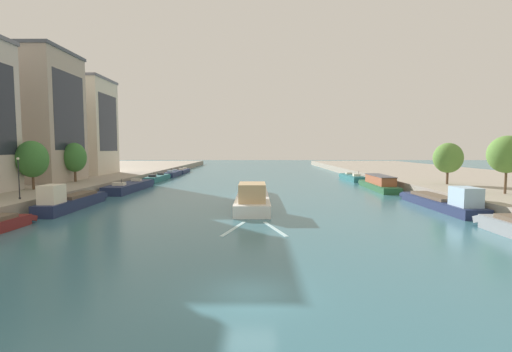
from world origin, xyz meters
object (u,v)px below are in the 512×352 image
barge_midriver (253,196)px  tree_left_by_lamp (32,159)px  moored_boat_right_gap_after (352,177)px  moored_boat_left_second (158,178)px  tree_left_midway (75,157)px  tree_right_distant (507,154)px  moored_boat_left_end (71,201)px  tree_right_nearest (448,158)px  lamppost_left_bank (19,176)px  moored_boat_right_far (443,202)px  moored_boat_left_downstream (183,171)px  moored_boat_left_lone (173,174)px  moored_boat_left_upstream (130,187)px  moored_boat_right_end (379,183)px

barge_midriver → tree_left_by_lamp: 29.61m
moored_boat_right_gap_after → tree_left_by_lamp: tree_left_by_lamp is taller
moored_boat_left_second → tree_left_midway: (-8.05, -19.31, 4.99)m
tree_left_by_lamp → tree_right_distant: (59.55, -4.31, 0.70)m
moored_boat_left_end → tree_right_nearest: 52.44m
moored_boat_left_second → moored_boat_right_gap_after: bearing=2.8°
moored_boat_right_gap_after → lamppost_left_bank: lamppost_left_bank is taller
moored_boat_left_end → moored_boat_right_far: 43.24m
barge_midriver → moored_boat_left_downstream: 62.35m
moored_boat_right_far → moored_boat_left_lone: bearing=131.0°
lamppost_left_bank → moored_boat_left_second: bearing=84.5°
moored_boat_left_second → tree_right_distant: bearing=-33.9°
barge_midriver → moored_boat_left_downstream: bearing=109.7°
moored_boat_left_lone → moored_boat_left_downstream: size_ratio=0.93×
moored_boat_left_second → moored_boat_right_far: 56.36m
moored_boat_left_end → moored_boat_left_second: 36.41m
moored_boat_right_far → lamppost_left_bank: lamppost_left_bank is taller
moored_boat_left_upstream → lamppost_left_bank: (-4.15, -21.70, 3.41)m
tree_left_by_lamp → tree_right_distant: size_ratio=0.93×
moored_boat_left_end → moored_boat_left_lone: moored_boat_left_end is taller
moored_boat_right_far → moored_boat_left_end: bearing=-179.6°
moored_boat_right_far → moored_boat_right_end: (-0.71, 20.18, 0.15)m
barge_midriver → moored_boat_left_second: barge_midriver is taller
moored_boat_left_end → lamppost_left_bank: 5.85m
barge_midriver → moored_boat_left_downstream: barge_midriver is taller
moored_boat_left_downstream → moored_boat_right_gap_after: moored_boat_right_gap_after is taller
moored_boat_left_upstream → moored_boat_right_gap_after: (42.23, 19.89, -0.06)m
moored_boat_left_second → tree_left_by_lamp: (-8.08, -30.30, 5.04)m
moored_boat_left_upstream → lamppost_left_bank: bearing=-100.8°
tree_right_nearest → tree_left_by_lamp: bearing=-173.0°
moored_boat_left_upstream → tree_right_distant: (51.14, -16.79, 5.67)m
tree_left_by_lamp → tree_left_midway: size_ratio=1.01×
moored_boat_left_upstream → tree_left_midway: size_ratio=2.51×
moored_boat_left_downstream → moored_boat_right_end: size_ratio=0.79×
moored_boat_left_upstream → moored_boat_left_lone: size_ratio=1.32×
barge_midriver → moored_boat_right_far: (22.17, -3.95, -0.10)m
moored_boat_left_upstream → moored_boat_right_far: moored_boat_right_far is taller
barge_midriver → moored_boat_left_upstream: bearing=145.4°
moored_boat_right_far → tree_right_distant: tree_right_distant is taller
barge_midriver → moored_boat_left_lone: barge_midriver is taller
moored_boat_left_upstream → tree_right_distant: tree_right_distant is taller
tree_right_distant → tree_right_nearest: (-0.92, 11.56, -0.73)m
barge_midriver → moored_boat_right_gap_after: 40.39m
moored_boat_right_end → barge_midriver: bearing=-142.9°
barge_midriver → tree_left_midway: bearing=156.2°
moored_boat_right_end → moored_boat_left_downstream: bearing=135.0°
moored_boat_left_upstream → moored_boat_right_far: 46.68m
tree_left_by_lamp → moored_boat_left_end: bearing=-36.9°
moored_boat_left_end → moored_boat_left_second: moored_boat_left_end is taller
barge_midriver → moored_boat_left_end: 21.50m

